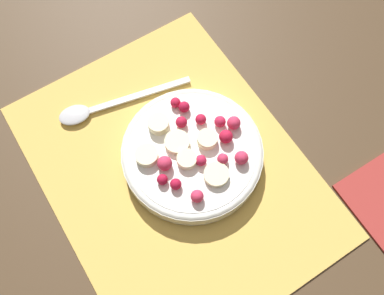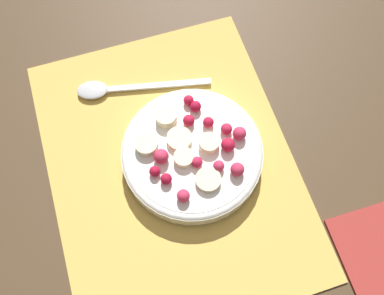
# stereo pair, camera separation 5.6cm
# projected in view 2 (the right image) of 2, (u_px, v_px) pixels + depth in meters

# --- Properties ---
(ground_plane) EXTENTS (3.00, 3.00, 0.00)m
(ground_plane) POSITION_uv_depth(u_px,v_px,m) (171.00, 165.00, 0.60)
(ground_plane) COLOR #4C3823
(placemat) EXTENTS (0.44, 0.33, 0.01)m
(placemat) POSITION_uv_depth(u_px,v_px,m) (171.00, 165.00, 0.59)
(placemat) COLOR #E0B251
(placemat) RESTS_ON ground_plane
(fruit_bowl) EXTENTS (0.19, 0.19, 0.05)m
(fruit_bowl) POSITION_uv_depth(u_px,v_px,m) (192.00, 152.00, 0.58)
(fruit_bowl) COLOR silver
(fruit_bowl) RESTS_ON placemat
(spoon) EXTENTS (0.06, 0.20, 0.01)m
(spoon) POSITION_uv_depth(u_px,v_px,m) (114.00, 88.00, 0.63)
(spoon) COLOR silver
(spoon) RESTS_ON placemat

